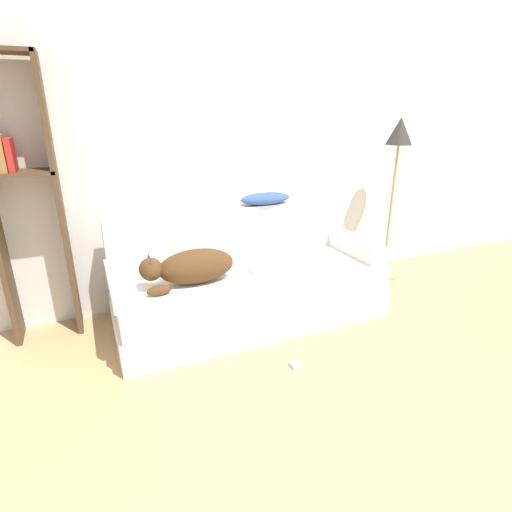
% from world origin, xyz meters
% --- Properties ---
extents(wall_back, '(8.14, 0.06, 2.70)m').
position_xyz_m(wall_back, '(0.00, 2.87, 1.35)').
color(wall_back, white).
rests_on(wall_back, ground_plane).
extents(couch, '(2.11, 0.86, 0.41)m').
position_xyz_m(couch, '(0.02, 2.28, 0.20)').
color(couch, silver).
rests_on(couch, ground_plane).
extents(couch_backrest, '(2.07, 0.15, 0.43)m').
position_xyz_m(couch_backrest, '(0.02, 2.64, 0.63)').
color(couch_backrest, silver).
rests_on(couch_backrest, couch).
extents(couch_arm_left, '(0.15, 0.67, 0.14)m').
position_xyz_m(couch_arm_left, '(-0.96, 2.28, 0.48)').
color(couch_arm_left, silver).
rests_on(couch_arm_left, couch).
extents(couch_arm_right, '(0.15, 0.67, 0.14)m').
position_xyz_m(couch_arm_right, '(1.00, 2.28, 0.48)').
color(couch_arm_right, silver).
rests_on(couch_arm_right, couch).
extents(dog, '(0.68, 0.27, 0.25)m').
position_xyz_m(dog, '(-0.47, 2.23, 0.54)').
color(dog, '#513319').
rests_on(dog, couch).
extents(laptop, '(0.33, 0.23, 0.02)m').
position_xyz_m(laptop, '(0.14, 2.27, 0.42)').
color(laptop, silver).
rests_on(laptop, couch).
extents(throw_pillow, '(0.44, 0.19, 0.10)m').
position_xyz_m(throw_pillow, '(0.30, 2.63, 0.89)').
color(throw_pillow, '#335199').
rests_on(throw_pillow, couch_backrest).
extents(bookshelf, '(0.45, 0.26, 1.94)m').
position_xyz_m(bookshelf, '(-1.48, 2.69, 1.08)').
color(bookshelf, '#4C3823').
rests_on(bookshelf, ground_plane).
extents(floor_lamp, '(0.27, 0.27, 1.53)m').
position_xyz_m(floor_lamp, '(1.58, 2.53, 1.22)').
color(floor_lamp, tan).
rests_on(floor_lamp, ground_plane).
extents(power_adapter, '(0.06, 0.06, 0.03)m').
position_xyz_m(power_adapter, '(0.03, 1.55, 0.02)').
color(power_adapter, silver).
rests_on(power_adapter, ground_plane).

